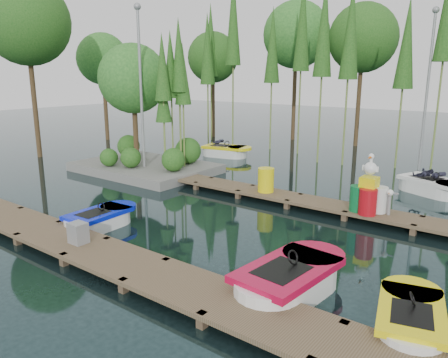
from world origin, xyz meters
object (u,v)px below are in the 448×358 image
Objects in this scene: drum_cluster at (368,195)px; boat_red at (289,281)px; boat_blue at (100,220)px; boat_yellow_far at (225,151)px; utility_cabinet at (78,233)px; island at (143,102)px; yellow_barrel at (266,180)px.

boat_red is at bearing -86.66° from drum_cluster.
boat_red is 5.48m from drum_cluster.
boat_blue is 0.81× the size of boat_yellow_far.
boat_yellow_far reaches higher than boat_red.
boat_yellow_far reaches higher than utility_cabinet.
boat_red is (11.24, -6.38, -2.89)m from island.
island is at bearing 173.70° from yellow_barrel.
drum_cluster is at bearing -21.81° from boat_yellow_far.
yellow_barrel is (1.15, 7.00, 0.17)m from utility_cabinet.
utility_cabinet is 0.29× the size of drum_cluster.
boat_red is 5.42m from utility_cabinet.
boat_blue is 5.96m from yellow_barrel.
island is 10.18m from utility_cabinet.
island reaches higher than boat_red.
boat_yellow_far is (-3.84, 11.19, 0.07)m from boat_blue.
boat_blue is at bearing -62.26° from boat_yellow_far.
boat_yellow_far is at bearing 111.61° from utility_cabinet.
boat_red is at bearing 15.11° from utility_cabinet.
boat_red is 5.92× the size of utility_cabinet.
utility_cabinet is at bearing -159.83° from boat_red.
utility_cabinet is 8.43m from drum_cluster.
boat_blue is (4.81, -6.24, -2.95)m from island.
drum_cluster reaches higher than boat_red.
island is 7.83× the size of yellow_barrel.
island reaches higher than utility_cabinet.
boat_yellow_far is 3.50× the size of yellow_barrel.
boat_blue is 8.11m from drum_cluster.
boat_blue is 0.78× the size of boat_red.
island is 2.77× the size of boat_blue.
boat_red reaches higher than utility_cabinet.
island reaches higher than drum_cluster.
utility_cabinet is at bearing -55.06° from boat_blue.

